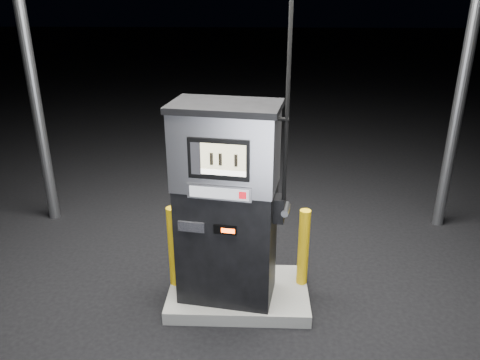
{
  "coord_description": "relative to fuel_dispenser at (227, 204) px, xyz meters",
  "views": [
    {
      "loc": [
        0.18,
        -4.53,
        3.38
      ],
      "look_at": [
        0.02,
        0.0,
        1.51
      ],
      "focal_mm": 35.0,
      "sensor_mm": 36.0,
      "label": 1
    }
  ],
  "objects": [
    {
      "name": "pump_island",
      "position": [
        0.12,
        0.1,
        -1.2
      ],
      "size": [
        1.6,
        1.0,
        0.15
      ],
      "primitive_type": "cube",
      "color": "slate",
      "rests_on": "ground"
    },
    {
      "name": "bollard_right",
      "position": [
        0.86,
        0.25,
        -0.66
      ],
      "size": [
        0.16,
        0.16,
        0.94
      ],
      "primitive_type": "cylinder",
      "rotation": [
        0.0,
        0.0,
        -0.4
      ],
      "color": "yellow",
      "rests_on": "pump_island"
    },
    {
      "name": "fuel_dispenser",
      "position": [
        0.0,
        0.0,
        0.0
      ],
      "size": [
        1.26,
        0.81,
        4.56
      ],
      "rotation": [
        0.0,
        0.0,
        -0.16
      ],
      "color": "black",
      "rests_on": "pump_island"
    },
    {
      "name": "bollard_left",
      "position": [
        -0.62,
        0.18,
        -0.64
      ],
      "size": [
        0.15,
        0.15,
        0.98
      ],
      "primitive_type": "cylinder",
      "rotation": [
        0.0,
        0.0,
        0.2
      ],
      "color": "yellow",
      "rests_on": "pump_island"
    },
    {
      "name": "ground",
      "position": [
        0.12,
        0.1,
        -1.28
      ],
      "size": [
        80.0,
        80.0,
        0.0
      ],
      "primitive_type": "plane",
      "color": "black",
      "rests_on": "ground"
    }
  ]
}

